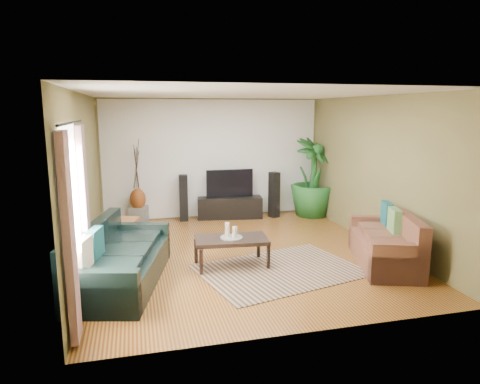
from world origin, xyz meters
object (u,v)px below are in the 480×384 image
object	(u,v)px
vase	(138,199)
side_table	(121,236)
speaker_left	(184,198)
pedestal	(139,215)
sofa_left	(122,255)
coffee_table	(231,252)
speaker_right	(274,195)
tv_stand	(230,207)
potted_plant	(313,178)
sofa_right	(385,239)
television	(230,183)

from	to	relation	value
vase	side_table	xyz separation A→B (m)	(-0.33, -1.89, -0.25)
speaker_left	pedestal	world-z (taller)	speaker_left
speaker_left	sofa_left	bearing A→B (deg)	-105.47
coffee_table	speaker_right	xyz separation A→B (m)	(1.66, 2.86, 0.29)
tv_stand	speaker_left	world-z (taller)	speaker_left
potted_plant	pedestal	size ratio (longest dim) A/B	4.87
sofa_left	sofa_right	world-z (taller)	same
sofa_right	potted_plant	size ratio (longest dim) A/B	0.98
sofa_right	coffee_table	distance (m)	2.45
sofa_left	vase	xyz separation A→B (m)	(0.27, 3.31, 0.12)
sofa_right	speaker_right	xyz separation A→B (m)	(-0.73, 3.37, 0.10)
speaker_left	potted_plant	size ratio (longest dim) A/B	0.57
vase	pedestal	bearing A→B (deg)	0.00
pedestal	coffee_table	bearing A→B (deg)	-65.28
coffee_table	television	bearing A→B (deg)	83.37
potted_plant	vase	world-z (taller)	potted_plant
pedestal	vase	size ratio (longest dim) A/B	0.78
coffee_table	speaker_right	size ratio (longest dim) A/B	1.08
sofa_left	sofa_right	xyz separation A→B (m)	(4.05, -0.22, 0.00)
television	side_table	xyz separation A→B (m)	(-2.37, -1.89, -0.51)
pedestal	speaker_left	bearing A→B (deg)	0.00
sofa_right	speaker_left	size ratio (longest dim) A/B	1.71
sofa_left	vase	distance (m)	3.32
coffee_table	side_table	xyz separation A→B (m)	(-1.72, 1.13, 0.06)
sofa_right	potted_plant	distance (m)	3.32
coffee_table	vase	xyz separation A→B (m)	(-1.39, 3.02, 0.31)
vase	television	bearing A→B (deg)	0.00
sofa_right	pedestal	world-z (taller)	sofa_right
tv_stand	speaker_left	distance (m)	1.09
pedestal	side_table	xyz separation A→B (m)	(-0.33, -1.89, 0.10)
tv_stand	potted_plant	size ratio (longest dim) A/B	0.81
pedestal	side_table	bearing A→B (deg)	-99.84
sofa_right	sofa_left	bearing A→B (deg)	-75.08
speaker_left	pedestal	xyz separation A→B (m)	(-0.99, 0.00, -0.33)
sofa_right	vase	distance (m)	5.18
sofa_left	sofa_right	bearing A→B (deg)	-79.18
television	tv_stand	bearing A→B (deg)	0.00
tv_stand	potted_plant	distance (m)	2.04
sofa_left	television	distance (m)	4.06
speaker_right	coffee_table	bearing A→B (deg)	-139.01
side_table	sofa_left	bearing A→B (deg)	-87.65
pedestal	potted_plant	bearing A→B (deg)	-3.63
tv_stand	pedestal	world-z (taller)	tv_stand
television	pedestal	size ratio (longest dim) A/B	2.89
tv_stand	side_table	distance (m)	3.03
sofa_left	potted_plant	world-z (taller)	potted_plant
sofa_right	pedestal	bearing A→B (deg)	-114.99
speaker_right	speaker_left	bearing A→B (deg)	156.66
sofa_right	speaker_right	bearing A→B (deg)	-149.74
tv_stand	television	xyz separation A→B (m)	(0.00, 0.00, 0.56)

